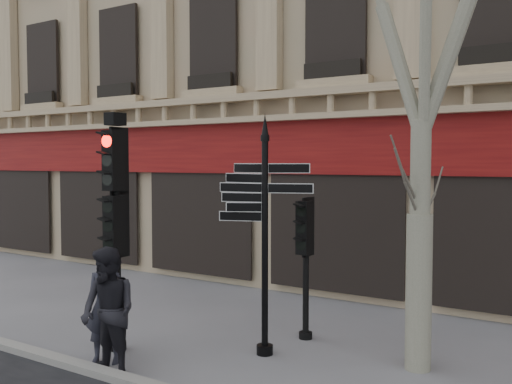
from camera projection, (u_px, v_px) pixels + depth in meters
ground at (206, 361)px, 9.28m from camera, size 80.00×80.00×0.00m
fingerpost at (265, 194)px, 9.46m from camera, size 1.96×1.96×4.04m
traffic_signal_main at (116, 201)px, 9.70m from camera, size 0.48×0.37×4.07m
traffic_signal_secondary at (306, 243)px, 10.36m from camera, size 0.43×0.31×2.54m
pedestrian_a at (106, 306)px, 9.16m from camera, size 0.80×0.72×1.83m
pedestrian_b at (108, 312)px, 8.60m from camera, size 1.02×0.83×1.96m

